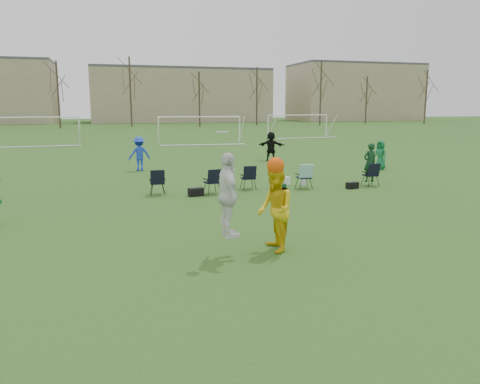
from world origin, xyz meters
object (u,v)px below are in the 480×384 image
object	(u,v)px
goal_mid	(200,122)
fielder_black	(271,146)
goal_right	(298,120)
goal_left	(34,123)
fielder_green_far	(380,155)
center_contest	(257,203)
fielder_blue	(139,154)

from	to	relation	value
goal_mid	fielder_black	bearing A→B (deg)	-79.19
fielder_black	goal_right	bearing A→B (deg)	-82.97
fielder_black	goal_mid	bearing A→B (deg)	-49.33
goal_left	goal_right	distance (m)	26.31
fielder_green_far	goal_left	xyz separation A→B (m)	(-19.91, 21.84, 1.16)
center_contest	fielder_black	bearing A→B (deg)	69.56
goal_mid	goal_right	xyz separation A→B (m)	(12.00, 6.00, 0.00)
fielder_black	center_contest	bearing A→B (deg)	103.42
fielder_blue	fielder_green_far	world-z (taller)	fielder_blue
goal_right	goal_left	bearing A→B (deg)	-179.25
center_contest	goal_left	world-z (taller)	center_contest
fielder_green_far	fielder_blue	bearing A→B (deg)	-123.87
fielder_blue	goal_mid	distance (m)	18.11
center_contest	goal_right	world-z (taller)	center_contest
fielder_green_far	goal_right	size ratio (longest dim) A/B	0.21
fielder_black	center_contest	xyz separation A→B (m)	(-6.54, -17.54, 0.27)
fielder_green_far	center_contest	distance (m)	16.13
goal_mid	goal_right	world-z (taller)	same
fielder_green_far	fielder_black	bearing A→B (deg)	-163.12
goal_mid	center_contest	bearing A→B (deg)	-94.61
fielder_green_far	goal_mid	xyz separation A→B (m)	(-5.91, 19.84, 1.16)
goal_right	fielder_black	bearing A→B (deg)	-124.83
fielder_blue	goal_right	bearing A→B (deg)	-138.80
fielder_green_far	center_contest	bearing A→B (deg)	-62.15
fielder_green_far	fielder_black	xyz separation A→B (m)	(-4.19, 5.50, 0.12)
fielder_green_far	goal_left	size ratio (longest dim) A/B	0.21
fielder_blue	goal_mid	size ratio (longest dim) A/B	0.24
center_contest	goal_right	size ratio (longest dim) A/B	0.38
goal_left	goal_mid	xyz separation A→B (m)	(14.00, -2.00, 0.00)
fielder_blue	fielder_green_far	bearing A→B (deg)	156.61
fielder_blue	goal_right	size ratio (longest dim) A/B	0.24
goal_mid	fielder_blue	bearing A→B (deg)	-106.85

